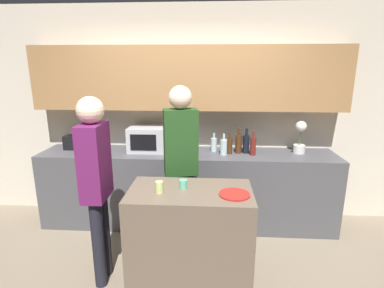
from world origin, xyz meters
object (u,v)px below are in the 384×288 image
Objects in this scene: bottle_4 at (246,144)px; bottle_5 at (253,146)px; bottle_1 at (224,147)px; cup_1 at (159,187)px; bottle_0 at (214,144)px; person_left at (96,176)px; potted_plant at (300,137)px; cup_0 at (183,184)px; microwave at (151,139)px; bottle_2 at (229,146)px; plate_on_island at (234,194)px; bottle_3 at (239,143)px; person_center at (181,155)px; toaster at (75,142)px.

bottle_4 is 0.11m from bottle_5.
bottle_1 is 1.26m from cup_1.
bottle_5 is at bearing -15.82° from bottle_0.
bottle_1 is at bearing 131.60° from person_left.
person_left is (-2.06, -1.20, -0.10)m from potted_plant.
bottle_1 is 0.15× the size of person_left.
cup_0 is at bearing -111.10° from bottle_1.
potted_plant is 1.33× the size of bottle_5.
microwave reaches higher than bottle_1.
bottle_0 is 2.26× the size of cup_1.
plate_on_island is (-0.02, -1.17, -0.11)m from bottle_2.
microwave is 1.75× the size of bottle_5.
bottle_3 is at bearing 155.69° from bottle_5.
bottle_4 is 0.17× the size of person_center.
plate_on_island is 1.20m from person_left.
potted_plant is at bearing 3.95° from bottle_3.
bottle_0 reaches higher than plate_on_island.
microwave is 2.06× the size of bottle_1.
bottle_1 is at bearing -157.15° from bottle_3.
bottle_5 is 2.94× the size of cup_1.
person_center is (1.41, -0.61, 0.04)m from toaster.
microwave is at bearing 172.07° from bottle_1.
potted_plant is at bearing -169.73° from person_center.
microwave is 0.98m from bottle_2.
cup_0 is at bearing -117.74° from bottle_3.
bottle_0 is 0.18m from bottle_1.
cup_1 is at bearing -44.02° from toaster.
bottle_2 is 0.21m from bottle_4.
person_left is at bearing 177.22° from plate_on_island.
bottle_2 reaches higher than bottle_0.
cup_1 is (-0.19, -0.11, 0.01)m from cup_0.
bottle_0 is at bearing 97.44° from plate_on_island.
bottle_4 reaches higher than microwave.
cup_0 is 0.05× the size of person_left.
person_center reaches higher than toaster.
bottle_3 is 3.96× the size of cup_0.
potted_plant is at bearing 0.05° from microwave.
person_left is at bearing 174.99° from cup_1.
person_center is (-0.46, -0.49, 0.04)m from bottle_1.
toaster reaches higher than cup_0.
bottle_2 is 1.15m from cup_0.
person_left is (-1.49, -1.07, -0.02)m from bottle_5.
bottle_4 reaches higher than plate_on_island.
bottle_2 is at bearing -166.86° from bottle_4.
bottle_4 is 2.98× the size of cup_1.
microwave is 1.58m from plate_on_island.
person_left is at bearing -175.62° from cup_0.
cup_1 is at bearing -117.59° from bottle_1.
bottle_2 is (0.97, -0.09, -0.05)m from microwave.
bottle_3 is 1.75m from person_left.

